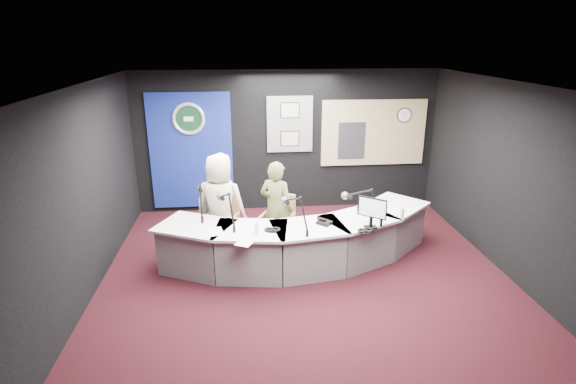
{
  "coord_description": "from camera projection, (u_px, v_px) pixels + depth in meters",
  "views": [
    {
      "loc": [
        -0.85,
        -5.76,
        3.4
      ],
      "look_at": [
        -0.2,
        0.8,
        1.1
      ],
      "focal_mm": 28.0,
      "sensor_mm": 36.0,
      "label": 1
    }
  ],
  "objects": [
    {
      "name": "booth_glow",
      "position": [
        374.0,
        133.0,
        9.04
      ],
      "size": [
        2.0,
        0.02,
        1.2
      ],
      "primitive_type": "cube",
      "color": "beige",
      "rests_on": "booth_window_frame"
    },
    {
      "name": "wall_front",
      "position": [
        365.0,
        320.0,
        3.33
      ],
      "size": [
        6.0,
        0.02,
        2.8
      ],
      "primitive_type": "cube",
      "color": "black",
      "rests_on": "ground"
    },
    {
      "name": "desk_phone",
      "position": [
        324.0,
        223.0,
        6.66
      ],
      "size": [
        0.25,
        0.25,
        0.05
      ],
      "primitive_type": "cube",
      "rotation": [
        0.0,
        0.0,
        -0.75
      ],
      "color": "black",
      "rests_on": "broadcast_desk"
    },
    {
      "name": "water_bottles",
      "position": [
        332.0,
        218.0,
        6.65
      ],
      "size": [
        2.3,
        0.53,
        0.18
      ],
      "primitive_type": null,
      "color": "silver",
      "rests_on": "broadcast_desk"
    },
    {
      "name": "notepad",
      "position": [
        246.0,
        242.0,
        6.09
      ],
      "size": [
        0.32,
        0.35,
        0.0
      ],
      "primitive_type": "cube",
      "rotation": [
        0.0,
        0.0,
        -0.46
      ],
      "color": "white",
      "rests_on": "broadcast_desk"
    },
    {
      "name": "pinboard",
      "position": [
        290.0,
        124.0,
        8.83
      ],
      "size": [
        0.9,
        0.04,
        1.1
      ],
      "primitive_type": "cube",
      "color": "slate",
      "rests_on": "wall_back"
    },
    {
      "name": "ground",
      "position": [
        307.0,
        280.0,
        6.61
      ],
      "size": [
        6.0,
        6.0,
        0.0
      ],
      "primitive_type": "plane",
      "color": "black",
      "rests_on": "ground"
    },
    {
      "name": "armchair_left",
      "position": [
        221.0,
        222.0,
        7.29
      ],
      "size": [
        0.75,
        0.75,
        1.07
      ],
      "primitive_type": null,
      "rotation": [
        0.0,
        0.0,
        -0.3
      ],
      "color": "#9F7948",
      "rests_on": "ground"
    },
    {
      "name": "ceiling",
      "position": [
        310.0,
        86.0,
        5.69
      ],
      "size": [
        6.0,
        6.0,
        0.02
      ],
      "primitive_type": "cube",
      "color": "silver",
      "rests_on": "ground"
    },
    {
      "name": "boom_mic_b",
      "position": [
        227.0,
        206.0,
        6.56
      ],
      "size": [
        0.32,
        0.71,
        0.6
      ],
      "primitive_type": null,
      "color": "black",
      "rests_on": "broadcast_desk"
    },
    {
      "name": "agency_seal",
      "position": [
        189.0,
        119.0,
        8.56
      ],
      "size": [
        0.63,
        0.07,
        0.63
      ],
      "primitive_type": "torus",
      "rotation": [
        1.57,
        0.0,
        0.0
      ],
      "color": "silver",
      "rests_on": "backdrop_panel"
    },
    {
      "name": "framed_photo_upper",
      "position": [
        290.0,
        110.0,
        8.71
      ],
      "size": [
        0.34,
        0.02,
        0.27
      ],
      "primitive_type": "cube",
      "color": "gray",
      "rests_on": "pinboard"
    },
    {
      "name": "equipment_rack",
      "position": [
        352.0,
        141.0,
        9.03
      ],
      "size": [
        0.55,
        0.02,
        0.75
      ],
      "primitive_type": "cube",
      "color": "black",
      "rests_on": "booth_window_frame"
    },
    {
      "name": "headphones_far",
      "position": [
        272.0,
        230.0,
        6.44
      ],
      "size": [
        0.2,
        0.2,
        0.03
      ],
      "primitive_type": "torus",
      "color": "black",
      "rests_on": "broadcast_desk"
    },
    {
      "name": "boom_mic_d",
      "position": [
        363.0,
        202.0,
        6.69
      ],
      "size": [
        0.59,
        0.53,
        0.6
      ],
      "primitive_type": null,
      "color": "black",
      "rests_on": "broadcast_desk"
    },
    {
      "name": "wall_back",
      "position": [
        287.0,
        142.0,
        8.97
      ],
      "size": [
        6.0,
        0.02,
        2.8
      ],
      "primitive_type": "cube",
      "color": "black",
      "rests_on": "ground"
    },
    {
      "name": "wall_left",
      "position": [
        81.0,
        197.0,
        5.87
      ],
      "size": [
        0.02,
        6.0,
        2.8
      ],
      "primitive_type": "cube",
      "color": "black",
      "rests_on": "ground"
    },
    {
      "name": "wall_clock",
      "position": [
        404.0,
        115.0,
        8.97
      ],
      "size": [
        0.28,
        0.01,
        0.28
      ],
      "primitive_type": "cylinder",
      "rotation": [
        1.57,
        0.0,
        0.0
      ],
      "color": "white",
      "rests_on": "booth_window_frame"
    },
    {
      "name": "person_woman",
      "position": [
        277.0,
        208.0,
        7.22
      ],
      "size": [
        0.68,
        0.61,
        1.55
      ],
      "primitive_type": "imported",
      "rotation": [
        0.0,
        0.0,
        2.61
      ],
      "color": "#546133",
      "rests_on": "ground"
    },
    {
      "name": "booth_window_frame",
      "position": [
        373.0,
        133.0,
        9.05
      ],
      "size": [
        2.12,
        0.06,
        1.32
      ],
      "primitive_type": "cube",
      "color": "tan",
      "rests_on": "wall_back"
    },
    {
      "name": "armchair_right",
      "position": [
        277.0,
        228.0,
        7.33
      ],
      "size": [
        0.65,
        0.65,
        0.87
      ],
      "primitive_type": null,
      "rotation": [
        0.0,
        0.0,
        -0.46
      ],
      "color": "#9F7948",
      "rests_on": "ground"
    },
    {
      "name": "framed_photo_lower",
      "position": [
        290.0,
        139.0,
        8.89
      ],
      "size": [
        0.34,
        0.02,
        0.27
      ],
      "primitive_type": "cube",
      "color": "gray",
      "rests_on": "pinboard"
    },
    {
      "name": "boom_mic_c",
      "position": [
        295.0,
        210.0,
        6.41
      ],
      "size": [
        0.39,
        0.68,
        0.6
      ],
      "primitive_type": null,
      "color": "black",
      "rests_on": "broadcast_desk"
    },
    {
      "name": "paper_stack",
      "position": [
        215.0,
        232.0,
        6.42
      ],
      "size": [
        0.26,
        0.33,
        0.0
      ],
      "primitive_type": "cube",
      "rotation": [
        0.0,
        0.0,
        0.2
      ],
      "color": "white",
      "rests_on": "broadcast_desk"
    },
    {
      "name": "boom_mic_a",
      "position": [
        201.0,
        197.0,
        6.91
      ],
      "size": [
        0.18,
        0.74,
        0.6
      ],
      "primitive_type": null,
      "color": "black",
      "rests_on": "broadcast_desk"
    },
    {
      "name": "headphones_near",
      "position": [
        366.0,
        230.0,
        6.41
      ],
      "size": [
        0.21,
        0.21,
        0.03
      ],
      "primitive_type": "torus",
      "color": "black",
      "rests_on": "broadcast_desk"
    },
    {
      "name": "backdrop_panel",
      "position": [
        191.0,
        151.0,
        8.81
      ],
      "size": [
        1.6,
        0.05,
        2.3
      ],
      "primitive_type": "cube",
      "color": "navy",
      "rests_on": "wall_back"
    },
    {
      "name": "computer_monitor",
      "position": [
        372.0,
        207.0,
        6.44
      ],
      "size": [
        0.35,
        0.28,
        0.29
      ],
      "primitive_type": "cube",
      "rotation": [
        0.0,
        0.0,
        -0.67
      ],
      "color": "black",
      "rests_on": "broadcast_desk"
    },
    {
      "name": "draped_jacket",
      "position": [
        216.0,
        212.0,
        7.48
      ],
      "size": [
        0.51,
        0.24,
        0.7
      ],
      "primitive_type": "cube",
      "rotation": [
        0.0,
        0.0,
        -0.3
      ],
      "color": "slate",
      "rests_on": "armchair_left"
    },
    {
      "name": "broadcast_desk",
      "position": [
        299.0,
        241.0,
        7.0
      ],
      "size": [
        4.5,
        1.9,
        0.75
      ],
      "primitive_type": null,
      "color": "silver",
      "rests_on": "ground"
    },
    {
      "name": "seal_center",
      "position": [
        189.0,
        119.0,
        8.57
      ],
      "size": [
        0.48,
        0.01,
        0.48
      ],
      "primitive_type": "cylinder",
      "rotation": [
        1.57,
        0.0,
        0.0
      ],
      "color": "black",
      "rests_on": "backdrop_panel"
    },
    {
      "name": "wall_right",
      "position": [
        515.0,
        183.0,
        6.43
      ],
      "size": [
        0.02,
        6.0,
        2.8
      ],
      "primitive_type": "cube",
      "color": "black",
      "rests_on": "ground"
    },
    {
      "name": "person_man",
      "position": [
        220.0,
        205.0,
        7.19
      ],
      "size": [
        0.92,
        0.7,
        1.68
      ],
      "primitive_type": "imported",
      "rotation": [
        0.0,
        0.0,
        2.92
      ],
      "color": "beige",
      "rests_on": "ground"
    }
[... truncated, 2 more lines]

